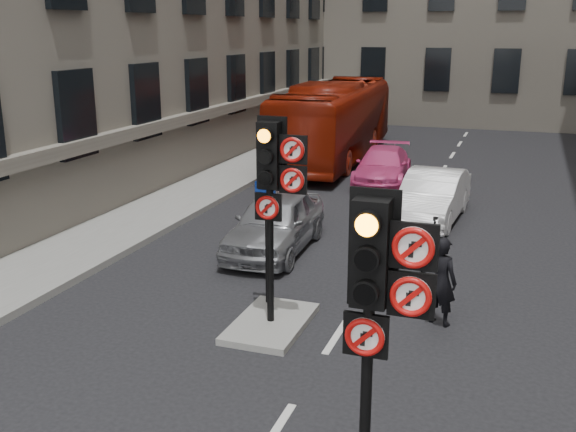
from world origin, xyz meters
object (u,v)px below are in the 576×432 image
Objects in this scene: info_sign at (266,226)px; signal_near at (378,289)px; car_white at (432,197)px; car_pink at (383,166)px; signal_far at (274,177)px; motorcycle at (431,244)px; bus_red at (334,121)px; motorcyclist at (441,281)px; car_silver at (275,223)px.

signal_near is at bearing -53.10° from info_sign.
info_sign is at bearing -102.76° from car_white.
info_sign is (0.12, -11.10, 1.02)m from car_pink.
signal_far reaches higher than motorcycle.
motorcycle is at bearing -66.88° from bus_red.
bus_red is 15.57m from motorcyclist.
info_sign is (-2.56, -3.32, 1.08)m from motorcycle.
signal_far is 2.02× the size of motorcycle.
motorcycle is at bearing -75.53° from car_pink.
car_pink is at bearing -51.59° from motorcyclist.
motorcyclist is at bearing -74.56° from motorcycle.
signal_far is 0.89× the size of car_silver.
signal_far is at bearing 123.02° from signal_near.
car_pink is at bearing 92.69° from signal_far.
car_silver is (-1.48, 3.99, -2.02)m from signal_far.
signal_near reaches higher than car_white.
signal_far reaches higher than car_silver.
signal_near is at bearing -83.30° from car_pink.
signal_near is 5.71m from info_sign.
car_pink is (-0.56, 11.83, -2.11)m from signal_far.
car_pink is (0.93, 7.85, -0.09)m from car_silver.
car_silver is 11.66m from bus_red.
motorcyclist is at bearing 11.20° from info_sign.
info_sign is (1.05, -3.25, 0.93)m from car_silver.
signal_near is 8.33m from motorcycle.
bus_red reaches higher than car_white.
info_sign is at bearing -74.33° from car_silver.
car_pink is at bearing -55.39° from bus_red.
car_silver is at bearing 112.13° from info_sign.
car_silver is 3.54m from info_sign.
car_white reaches higher than motorcycle.
signal_near is at bearing -56.98° from signal_far.
motorcycle is (0.49, -3.74, -0.15)m from car_white.
signal_near is 2.21× the size of motorcyclist.
car_silver is at bearing -12.94° from motorcyclist.
signal_far reaches higher than signal_near.
motorcycle is (2.13, 4.06, -2.17)m from signal_far.
motorcyclist is 0.70× the size of info_sign.
bus_red is at bearing 126.31° from car_white.
bus_red is (-1.80, 11.49, 0.85)m from car_silver.
car_silver is 5.07m from motorcyclist.
car_pink is at bearing 94.87° from info_sign.
signal_far is 4.71m from car_silver.
car_silver is at bearing -125.73° from car_white.
signal_far is at bearing 44.14° from motorcyclist.
signal_near is 0.87× the size of car_pink.
signal_far is 1.54× the size of info_sign.
bus_red is at bearing 106.82° from signal_near.
car_silver is 0.37× the size of bus_red.
car_white is 9.16m from bus_red.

